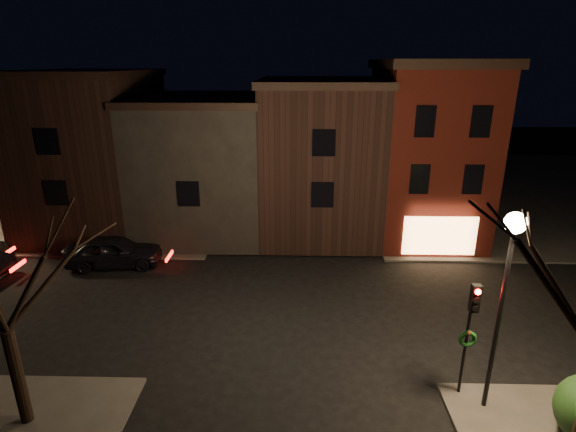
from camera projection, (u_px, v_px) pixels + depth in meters
The scene contains 10 objects.
ground at pixel (293, 308), 20.18m from camera, with size 120.00×120.00×0.00m, color black.
sidewalk_far_right at pixel (529, 190), 38.57m from camera, with size 30.00×30.00×0.12m, color #2D2B28.
sidewalk_far_left at pixel (70, 187), 39.56m from camera, with size 30.00×30.00×0.12m, color #2D2B28.
corner_building at pixel (427, 150), 27.18m from camera, with size 6.50×8.50×10.50m.
row_building_a at pixel (319, 156), 28.49m from camera, with size 7.30×10.30×9.40m.
row_building_b at pixel (206, 163), 28.84m from camera, with size 7.80×10.30×8.40m.
row_building_c at pixel (93, 151), 28.77m from camera, with size 7.30×10.30×9.90m.
street_lamp_near at pixel (509, 260), 12.67m from camera, with size 0.60×0.60×6.48m.
traffic_signal at pixel (470, 323), 13.92m from camera, with size 0.58×0.38×4.05m.
parked_car_a at pixel (114, 251), 24.08m from camera, with size 2.00×4.98×1.70m, color black.
Camera 1 is at (0.25, -17.73, 10.49)m, focal length 28.00 mm.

